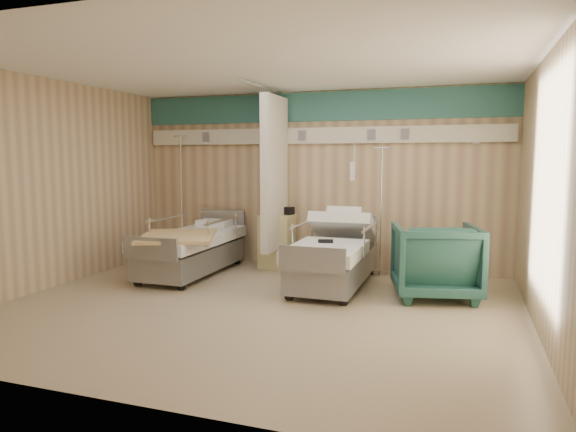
{
  "coord_description": "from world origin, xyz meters",
  "views": [
    {
      "loc": [
        2.24,
        -5.44,
        1.75
      ],
      "look_at": [
        0.18,
        0.6,
        1.03
      ],
      "focal_mm": 32.0,
      "sensor_mm": 36.0,
      "label": 1
    }
  ],
  "objects_px": {
    "bed_left": "(191,254)",
    "iv_stand_left": "(183,235)",
    "bed_right": "(334,263)",
    "iv_stand_right": "(380,249)",
    "bedside_cabinet": "(277,241)",
    "visitor_armchair": "(435,261)"
  },
  "relations": [
    {
      "from": "bed_right",
      "to": "iv_stand_right",
      "type": "relative_size",
      "value": 1.13
    },
    {
      "from": "bed_right",
      "to": "iv_stand_right",
      "type": "bearing_deg",
      "value": 60.0
    },
    {
      "from": "bed_left",
      "to": "iv_stand_left",
      "type": "bearing_deg",
      "value": 126.64
    },
    {
      "from": "bed_left",
      "to": "iv_stand_right",
      "type": "bearing_deg",
      "value": 17.78
    },
    {
      "from": "bed_left",
      "to": "visitor_armchair",
      "type": "relative_size",
      "value": 2.09
    },
    {
      "from": "bed_right",
      "to": "visitor_armchair",
      "type": "bearing_deg",
      "value": -6.61
    },
    {
      "from": "iv_stand_right",
      "to": "visitor_armchair",
      "type": "bearing_deg",
      "value": -50.42
    },
    {
      "from": "bed_right",
      "to": "iv_stand_left",
      "type": "distance_m",
      "value": 3.06
    },
    {
      "from": "bedside_cabinet",
      "to": "iv_stand_right",
      "type": "xyz_separation_m",
      "value": [
        1.65,
        -0.03,
        -0.03
      ]
    },
    {
      "from": "iv_stand_right",
      "to": "iv_stand_left",
      "type": "height_order",
      "value": "iv_stand_left"
    },
    {
      "from": "bed_right",
      "to": "bedside_cabinet",
      "type": "distance_m",
      "value": 1.46
    },
    {
      "from": "bed_right",
      "to": "bed_left",
      "type": "distance_m",
      "value": 2.2
    },
    {
      "from": "visitor_armchair",
      "to": "iv_stand_right",
      "type": "xyz_separation_m",
      "value": [
        -0.84,
        1.02,
        -0.08
      ]
    },
    {
      "from": "iv_stand_right",
      "to": "iv_stand_left",
      "type": "distance_m",
      "value": 3.41
    },
    {
      "from": "bedside_cabinet",
      "to": "bed_right",
      "type": "bearing_deg",
      "value": -38.05
    },
    {
      "from": "bedside_cabinet",
      "to": "visitor_armchair",
      "type": "relative_size",
      "value": 0.82
    },
    {
      "from": "bed_left",
      "to": "iv_stand_right",
      "type": "distance_m",
      "value": 2.84
    },
    {
      "from": "bedside_cabinet",
      "to": "iv_stand_right",
      "type": "relative_size",
      "value": 0.44
    },
    {
      "from": "bed_right",
      "to": "iv_stand_right",
      "type": "distance_m",
      "value": 1.0
    },
    {
      "from": "bed_right",
      "to": "visitor_armchair",
      "type": "relative_size",
      "value": 2.09
    },
    {
      "from": "bed_left",
      "to": "visitor_armchair",
      "type": "bearing_deg",
      "value": -2.52
    },
    {
      "from": "visitor_armchair",
      "to": "iv_stand_left",
      "type": "height_order",
      "value": "iv_stand_left"
    }
  ]
}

